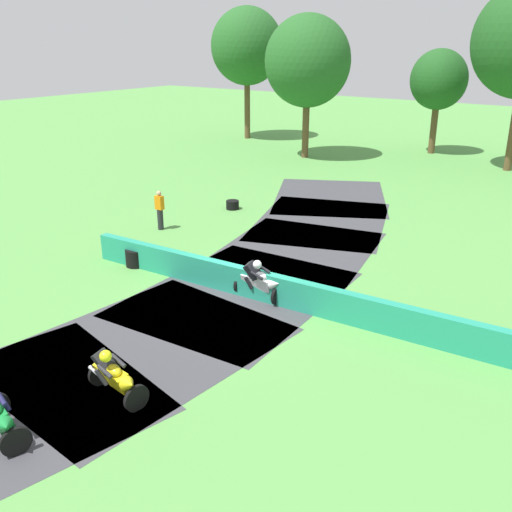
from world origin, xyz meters
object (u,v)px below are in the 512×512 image
(motorcycle_chase_yellow, at_px, (114,375))
(track_marshal, at_px, (160,210))
(tire_stack_mid_a, at_px, (136,257))
(motorcycle_trailing_white, at_px, (259,280))
(tire_stack_mid_b, at_px, (233,205))

(motorcycle_chase_yellow, xyz_separation_m, track_marshal, (-7.65, 9.20, 0.18))
(tire_stack_mid_a, bearing_deg, motorcycle_chase_yellow, -46.44)
(tire_stack_mid_a, relative_size, track_marshal, 0.42)
(motorcycle_trailing_white, distance_m, tire_stack_mid_b, 9.90)
(motorcycle_trailing_white, relative_size, track_marshal, 1.04)
(motorcycle_trailing_white, relative_size, tire_stack_mid_b, 2.85)
(motorcycle_chase_yellow, height_order, track_marshal, track_marshal)
(motorcycle_chase_yellow, xyz_separation_m, motorcycle_trailing_white, (-0.41, 5.97, 0.01))
(tire_stack_mid_a, xyz_separation_m, tire_stack_mid_b, (-1.58, 7.52, -0.10))
(motorcycle_chase_yellow, distance_m, tire_stack_mid_a, 7.97)
(motorcycle_trailing_white, relative_size, tire_stack_mid_a, 2.44)
(motorcycle_chase_yellow, relative_size, motorcycle_trailing_white, 1.01)
(motorcycle_trailing_white, distance_m, track_marshal, 7.92)
(motorcycle_trailing_white, bearing_deg, track_marshal, 156.01)
(track_marshal, bearing_deg, motorcycle_trailing_white, -23.99)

